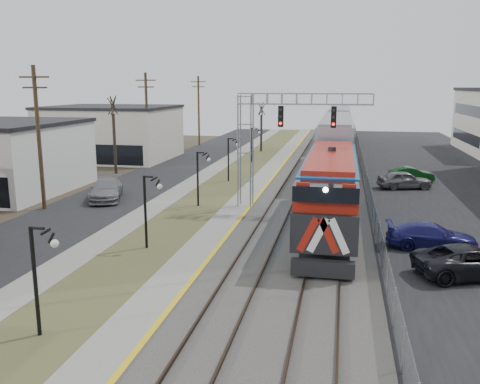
# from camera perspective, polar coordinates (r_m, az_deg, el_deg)

# --- Properties ---
(street_west) EXTENTS (7.00, 120.00, 0.04)m
(street_west) POSITION_cam_1_polar(r_m,az_deg,el_deg) (46.05, -11.28, 0.84)
(street_west) COLOR black
(street_west) RESTS_ON ground
(sidewalk) EXTENTS (2.00, 120.00, 0.08)m
(sidewalk) POSITION_cam_1_polar(r_m,az_deg,el_deg) (44.52, -5.93, 0.66)
(sidewalk) COLOR gray
(sidewalk) RESTS_ON ground
(grass_median) EXTENTS (4.00, 120.00, 0.06)m
(grass_median) POSITION_cam_1_polar(r_m,az_deg,el_deg) (43.73, -2.18, 0.50)
(grass_median) COLOR #4B522C
(grass_median) RESTS_ON ground
(platform) EXTENTS (2.00, 120.00, 0.24)m
(platform) POSITION_cam_1_polar(r_m,az_deg,el_deg) (43.11, 1.70, 0.46)
(platform) COLOR gray
(platform) RESTS_ON ground
(ballast_bed) EXTENTS (8.00, 120.00, 0.20)m
(ballast_bed) POSITION_cam_1_polar(r_m,az_deg,el_deg) (42.58, 8.35, 0.17)
(ballast_bed) COLOR #595651
(ballast_bed) RESTS_ON ground
(parking_lot) EXTENTS (16.00, 120.00, 0.04)m
(parking_lot) POSITION_cam_1_polar(r_m,az_deg,el_deg) (43.67, 24.26, -0.58)
(parking_lot) COLOR black
(parking_lot) RESTS_ON ground
(platform_edge) EXTENTS (0.24, 120.00, 0.01)m
(platform_edge) POSITION_cam_1_polar(r_m,az_deg,el_deg) (42.95, 2.86, 0.58)
(platform_edge) COLOR gold
(platform_edge) RESTS_ON platform
(track_near) EXTENTS (1.58, 120.00, 0.15)m
(track_near) POSITION_cam_1_polar(r_m,az_deg,el_deg) (42.69, 5.67, 0.51)
(track_near) COLOR #2D2119
(track_near) RESTS_ON ballast_bed
(track_far) EXTENTS (1.58, 120.00, 0.15)m
(track_far) POSITION_cam_1_polar(r_m,az_deg,el_deg) (42.49, 10.37, 0.32)
(track_far) COLOR #2D2119
(track_far) RESTS_ON ballast_bed
(train) EXTENTS (3.00, 63.05, 5.33)m
(train) POSITION_cam_1_polar(r_m,az_deg,el_deg) (54.77, 10.78, 5.62)
(train) COLOR #124E92
(train) RESTS_ON ground
(signal_gantry) EXTENTS (9.00, 1.07, 8.15)m
(signal_gantry) POSITION_cam_1_polar(r_m,az_deg,el_deg) (35.13, 3.39, 6.87)
(signal_gantry) COLOR gray
(signal_gantry) RESTS_ON ground
(lampposts) EXTENTS (0.14, 62.14, 4.00)m
(lampposts) POSITION_cam_1_polar(r_m,az_deg,el_deg) (27.73, -10.36, -2.16)
(lampposts) COLOR black
(lampposts) RESTS_ON ground
(utility_poles) EXTENTS (0.28, 80.28, 10.00)m
(utility_poles) POSITION_cam_1_polar(r_m,az_deg,el_deg) (37.97, -21.64, 5.54)
(utility_poles) COLOR #4C3823
(utility_poles) RESTS_ON ground
(fence) EXTENTS (0.04, 120.00, 1.60)m
(fence) POSITION_cam_1_polar(r_m,az_deg,el_deg) (42.44, 14.04, 0.86)
(fence) COLOR gray
(fence) RESTS_ON ground
(bare_trees) EXTENTS (12.30, 42.30, 5.95)m
(bare_trees) POSITION_cam_1_polar(r_m,az_deg,el_deg) (49.66, -10.92, 4.78)
(bare_trees) COLOR #382D23
(bare_trees) RESTS_ON ground
(car_lot_c) EXTENTS (5.74, 3.85, 1.46)m
(car_lot_c) POSITION_cam_1_polar(r_m,az_deg,el_deg) (25.64, 24.63, -7.18)
(car_lot_c) COLOR black
(car_lot_c) RESTS_ON ground
(car_lot_d) EXTENTS (4.72, 1.97, 1.36)m
(car_lot_d) POSITION_cam_1_polar(r_m,az_deg,el_deg) (29.22, 20.68, -4.70)
(car_lot_d) COLOR navy
(car_lot_d) RESTS_ON ground
(car_lot_e) EXTENTS (4.75, 2.86, 1.51)m
(car_lot_e) POSITION_cam_1_polar(r_m,az_deg,el_deg) (45.35, 17.97, 1.27)
(car_lot_e) COLOR slate
(car_lot_e) RESTS_ON ground
(car_lot_f) EXTENTS (4.15, 1.97, 1.31)m
(car_lot_f) POSITION_cam_1_polar(r_m,az_deg,el_deg) (48.95, 18.66, 1.85)
(car_lot_f) COLOR #0D4215
(car_lot_f) RESTS_ON ground
(car_street_b) EXTENTS (3.95, 5.93, 1.60)m
(car_street_b) POSITION_cam_1_polar(r_m,az_deg,el_deg) (40.34, -14.79, 0.26)
(car_street_b) COLOR gray
(car_street_b) RESTS_ON ground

